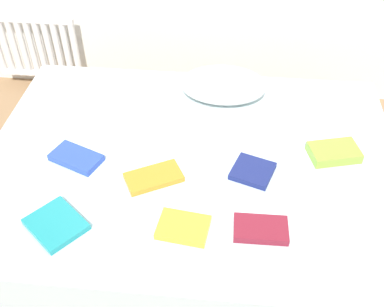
# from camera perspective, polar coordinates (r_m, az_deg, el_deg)

# --- Properties ---
(ground_plane) EXTENTS (8.00, 8.00, 0.00)m
(ground_plane) POSITION_cam_1_polar(r_m,az_deg,el_deg) (2.53, -0.12, -8.79)
(ground_plane) COLOR #93704C
(bed) EXTENTS (2.00, 1.50, 0.50)m
(bed) POSITION_cam_1_polar(r_m,az_deg,el_deg) (2.35, -0.12, -5.02)
(bed) COLOR brown
(bed) RESTS_ON ground
(radiator) EXTENTS (0.62, 0.04, 0.46)m
(radiator) POSITION_cam_1_polar(r_m,az_deg,el_deg) (3.51, -18.84, 12.40)
(radiator) COLOR white
(radiator) RESTS_ON ground
(pillow) EXTENTS (0.47, 0.32, 0.15)m
(pillow) POSITION_cam_1_polar(r_m,az_deg,el_deg) (2.52, 3.91, 8.54)
(pillow) COLOR white
(pillow) RESTS_ON bed
(textbook_yellow) EXTENTS (0.22, 0.17, 0.03)m
(textbook_yellow) POSITION_cam_1_polar(r_m,az_deg,el_deg) (1.87, -1.10, -9.16)
(textbook_yellow) COLOR yellow
(textbook_yellow) RESTS_ON bed
(textbook_blue) EXTENTS (0.27, 0.21, 0.03)m
(textbook_blue) POSITION_cam_1_polar(r_m,az_deg,el_deg) (2.21, -14.21, -0.52)
(textbook_blue) COLOR #2847B7
(textbook_blue) RESTS_ON bed
(textbook_orange) EXTENTS (0.28, 0.24, 0.03)m
(textbook_orange) POSITION_cam_1_polar(r_m,az_deg,el_deg) (2.06, -4.80, -2.96)
(textbook_orange) COLOR orange
(textbook_orange) RESTS_ON bed
(textbook_teal) EXTENTS (0.29, 0.29, 0.03)m
(textbook_teal) POSITION_cam_1_polar(r_m,az_deg,el_deg) (1.96, -16.57, -8.44)
(textbook_teal) COLOR teal
(textbook_teal) RESTS_ON bed
(textbook_white) EXTENTS (0.24, 0.23, 0.02)m
(textbook_white) POSITION_cam_1_polar(r_m,az_deg,el_deg) (2.04, 15.63, -5.72)
(textbook_white) COLOR white
(textbook_white) RESTS_ON bed
(textbook_navy) EXTENTS (0.22, 0.22, 0.03)m
(textbook_navy) POSITION_cam_1_polar(r_m,az_deg,el_deg) (2.10, 7.55, -2.18)
(textbook_navy) COLOR navy
(textbook_navy) RESTS_ON bed
(textbook_lime) EXTENTS (0.26, 0.20, 0.05)m
(textbook_lime) POSITION_cam_1_polar(r_m,az_deg,el_deg) (2.26, 17.24, 0.14)
(textbook_lime) COLOR #8CC638
(textbook_lime) RESTS_ON bed
(textbook_maroon) EXTENTS (0.22, 0.13, 0.03)m
(textbook_maroon) POSITION_cam_1_polar(r_m,az_deg,el_deg) (1.88, 8.54, -9.27)
(textbook_maroon) COLOR maroon
(textbook_maroon) RESTS_ON bed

